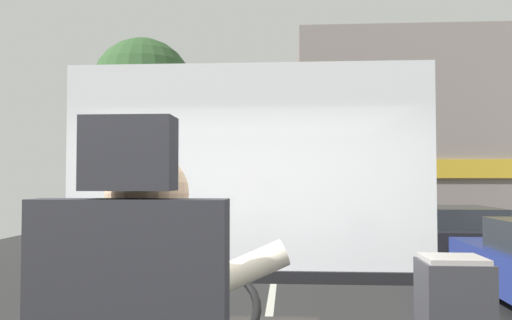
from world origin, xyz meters
name	(u,v)px	position (x,y,z in m)	size (l,w,h in m)	color
ground	(275,274)	(0.00, 8.80, -0.02)	(18.00, 44.00, 0.06)	#2C2C2C
windshield_panel	(247,196)	(0.00, 1.62, 1.85)	(2.50, 0.08, 1.48)	silver
street_tree	(143,90)	(-3.66, 11.64, 4.37)	(2.69, 2.69, 5.77)	#4C3828
shop_building	(425,136)	(5.27, 16.98, 3.50)	(9.22, 4.79, 7.00)	gray
parked_car_black	(456,232)	(4.35, 10.82, 0.66)	(2.00, 3.87, 1.28)	black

